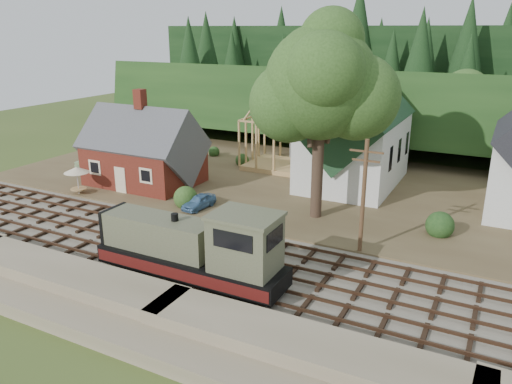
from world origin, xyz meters
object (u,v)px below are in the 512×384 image
at_px(car_blue, 199,201).
at_px(patio_set, 77,171).
at_px(locomotive, 196,250).
at_px(car_green, 92,165).

bearing_deg(car_blue, patio_set, -165.83).
distance_m(locomotive, patio_set, 20.40).
bearing_deg(car_blue, car_green, 170.10).
relative_size(car_blue, car_green, 0.94).
bearing_deg(locomotive, car_blue, 122.95).
bearing_deg(car_green, patio_set, -148.18).
relative_size(car_green, patio_set, 1.46).
distance_m(locomotive, car_green, 27.60).
bearing_deg(locomotive, patio_set, 155.37).
height_order(locomotive, car_green, locomotive).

